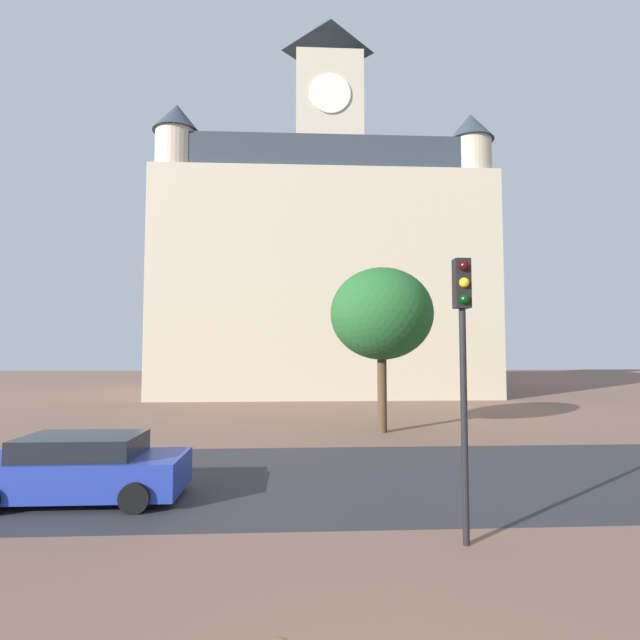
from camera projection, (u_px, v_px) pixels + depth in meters
ground_plane at (337, 475)px, 12.68m from camera, size 120.00×120.00×0.00m
street_asphalt_strip at (338, 477)px, 12.53m from camera, size 120.00×7.43×0.00m
landmark_building at (323, 271)px, 37.59m from camera, size 23.84×14.20×30.84m
car_blue at (81, 469)px, 10.65m from camera, size 4.58×2.05×1.46m
traffic_light_pole at (463, 344)px, 8.40m from camera, size 0.28×0.34×5.06m
tree_curb_far at (381, 314)px, 19.45m from camera, size 4.25×4.25×6.78m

